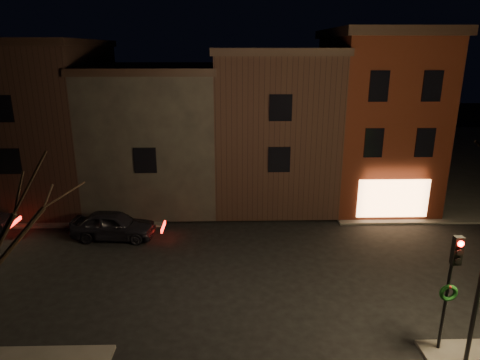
% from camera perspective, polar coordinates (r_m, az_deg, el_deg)
% --- Properties ---
extents(ground, '(120.00, 120.00, 0.00)m').
position_cam_1_polar(ground, '(19.50, 2.29, -12.01)').
color(ground, black).
rests_on(ground, ground).
extents(sidewalk_far_right, '(30.00, 30.00, 0.12)m').
position_cam_1_polar(sidewalk_far_right, '(43.66, 27.69, 2.67)').
color(sidewalk_far_right, '#2D2B28').
rests_on(sidewalk_far_right, ground).
extents(sidewalk_far_left, '(30.00, 30.00, 0.12)m').
position_cam_1_polar(sidewalk_far_left, '(42.56, -27.63, 2.35)').
color(sidewalk_far_left, '#2D2B28').
rests_on(sidewalk_far_left, ground).
extents(corner_building, '(6.50, 8.50, 10.50)m').
position_cam_1_polar(corner_building, '(28.31, 17.71, 8.02)').
color(corner_building, '#43160C').
rests_on(corner_building, ground).
extents(row_building_a, '(7.30, 10.30, 9.40)m').
position_cam_1_polar(row_building_a, '(28.01, 4.14, 7.52)').
color(row_building_a, black).
rests_on(row_building_a, ground).
extents(row_building_b, '(7.80, 10.30, 8.40)m').
position_cam_1_polar(row_building_b, '(28.34, -10.73, 6.35)').
color(row_building_b, black).
rests_on(row_building_b, ground).
extents(row_building_c, '(7.30, 10.30, 9.90)m').
position_cam_1_polar(row_building_c, '(30.25, -24.60, 7.21)').
color(row_building_c, black).
rests_on(row_building_c, ground).
extents(traffic_signal, '(0.58, 0.38, 4.05)m').
position_cam_1_polar(traffic_signal, '(14.92, 26.37, -11.44)').
color(traffic_signal, black).
rests_on(traffic_signal, sidewalk_near_right).
extents(parked_car_a, '(4.44, 2.08, 1.47)m').
position_cam_1_polar(parked_car_a, '(23.23, -16.51, -5.77)').
color(parked_car_a, black).
rests_on(parked_car_a, ground).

